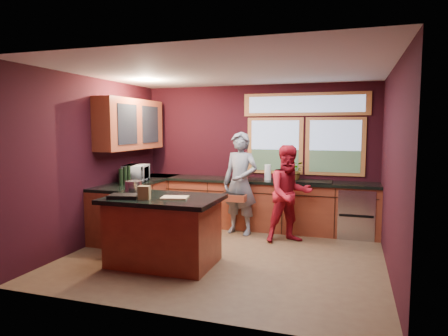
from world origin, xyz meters
The scene contains 14 objects.
floor centered at (0.00, 0.00, 0.00)m, with size 4.50×4.50×0.00m, color brown.
room_shell centered at (-0.60, 0.32, 1.80)m, with size 4.52×4.02×2.71m.
back_counter centered at (0.20, 1.70, 0.46)m, with size 4.50×0.64×0.93m.
left_counter centered at (-1.95, 0.85, 0.47)m, with size 0.64×2.30×0.93m.
island centered at (-0.71, -0.61, 0.48)m, with size 1.55×1.05×0.95m.
person_grey centered at (-0.12, 1.25, 0.91)m, with size 0.66×0.43×1.82m, color slate.
person_red centered at (0.79, 1.00, 0.80)m, with size 0.78×0.61×1.61m, color maroon.
microwave centered at (-1.92, 0.75, 1.08)m, with size 0.54×0.37×0.30m, color #999999.
potted_plant centered at (0.78, 1.75, 1.11)m, with size 0.32×0.27×0.35m, color #999999.
paper_towel centered at (0.28, 1.70, 1.07)m, with size 0.12×0.12×0.28m, color white.
cutting_board centered at (-0.51, -0.66, 0.95)m, with size 0.35×0.25×0.02m, color tan.
stock_pot centered at (-1.26, -0.46, 1.03)m, with size 0.24×0.24×0.18m, color #AEAFB3.
paper_bag centered at (-0.86, -0.86, 1.03)m, with size 0.15×0.12×0.18m, color brown.
black_tray centered at (-1.16, -0.86, 0.97)m, with size 0.40×0.28×0.05m, color black.
Camera 1 is at (1.76, -5.51, 1.90)m, focal length 32.00 mm.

